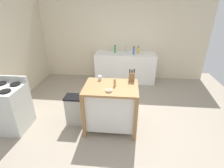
{
  "coord_description": "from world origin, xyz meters",
  "views": [
    {
      "loc": [
        0.18,
        -2.83,
        2.28
      ],
      "look_at": [
        -0.1,
        0.11,
        0.86
      ],
      "focal_mm": 27.35,
      "sensor_mm": 36.0,
      "label": 1
    }
  ],
  "objects": [
    {
      "name": "ground_plane",
      "position": [
        0.0,
        0.0,
        0.0
      ],
      "size": [
        6.16,
        6.16,
        0.0
      ],
      "primitive_type": "plane",
      "color": "gray",
      "rests_on": "ground"
    },
    {
      "name": "kitchen_island",
      "position": [
        -0.1,
        -0.09,
        0.51
      ],
      "size": [
        0.98,
        0.72,
        0.91
      ],
      "color": "#9E7042",
      "rests_on": "ground"
    },
    {
      "name": "bowl_stoneware_deep",
      "position": [
        -0.11,
        -0.29,
        0.93
      ],
      "size": [
        0.12,
        0.12,
        0.03
      ],
      "color": "beige",
      "rests_on": "kitchen_island"
    },
    {
      "name": "wall_left",
      "position": [
        -2.58,
        0.98,
        1.3
      ],
      "size": [
        0.1,
        3.16,
        2.6
      ],
      "primitive_type": "cube",
      "color": "beige",
      "rests_on": "ground"
    },
    {
      "name": "wall_back",
      "position": [
        0.0,
        2.56,
        1.3
      ],
      "size": [
        5.16,
        0.1,
        2.6
      ],
      "primitive_type": "cube",
      "color": "beige",
      "rests_on": "ground"
    },
    {
      "name": "pepper_grinder",
      "position": [
        -0.03,
        -0.08,
        0.98
      ],
      "size": [
        0.04,
        0.04,
        0.15
      ],
      "color": "tan",
      "rests_on": "kitchen_island"
    },
    {
      "name": "bottle_spray_cleaner",
      "position": [
        -0.21,
        2.26,
        1.0
      ],
      "size": [
        0.06,
        0.06,
        0.24
      ],
      "color": "green",
      "rests_on": "sink_counter"
    },
    {
      "name": "trash_bin",
      "position": [
        -0.83,
        -0.04,
        0.32
      ],
      "size": [
        0.36,
        0.28,
        0.63
      ],
      "color": "#B7B2A8",
      "rests_on": "ground"
    },
    {
      "name": "knife_block",
      "position": [
        0.27,
        0.17,
        1.0
      ],
      "size": [
        0.11,
        0.09,
        0.25
      ],
      "color": "olive",
      "rests_on": "kitchen_island"
    },
    {
      "name": "bottle_dish_soap",
      "position": [
        0.35,
        2.14,
        1.0
      ],
      "size": [
        0.05,
        0.05,
        0.24
      ],
      "color": "blue",
      "rests_on": "sink_counter"
    },
    {
      "name": "sink_faucet",
      "position": [
        0.11,
        2.35,
        1.0
      ],
      "size": [
        0.02,
        0.02,
        0.22
      ],
      "color": "#B7BCC1",
      "rests_on": "sink_counter"
    },
    {
      "name": "drinking_cup",
      "position": [
        -0.34,
        0.16,
        0.95
      ],
      "size": [
        0.07,
        0.07,
        0.09
      ],
      "color": "silver",
      "rests_on": "kitchen_island"
    },
    {
      "name": "stove",
      "position": [
        -2.03,
        -0.29,
        0.45
      ],
      "size": [
        0.6,
        0.6,
        1.01
      ],
      "color": "silver",
      "rests_on": "ground"
    },
    {
      "name": "sink_counter",
      "position": [
        0.11,
        2.21,
        0.45
      ],
      "size": [
        1.82,
        0.6,
        0.89
      ],
      "color": "white",
      "rests_on": "ground"
    },
    {
      "name": "bottle_hand_soap",
      "position": [
        0.48,
        2.25,
        0.98
      ],
      "size": [
        0.06,
        0.06,
        0.21
      ],
      "color": "yellow",
      "rests_on": "sink_counter"
    }
  ]
}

